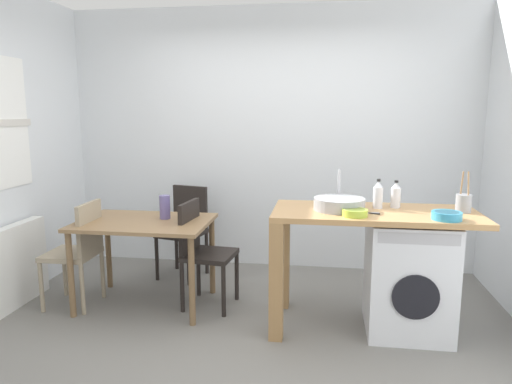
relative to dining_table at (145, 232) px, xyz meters
The scene contains 18 objects.
ground_plane 1.23m from the dining_table, 28.34° to the right, with size 5.46×5.46×0.00m, color slate.
wall_back 1.71m from the dining_table, 53.52° to the left, with size 4.60×0.10×2.70m, color silver.
radiator 1.15m from the dining_table, 169.70° to the right, with size 0.10×0.80×0.70m, color white.
dining_table is the anchor object (origin of this frame).
chair_person_seat 0.57m from the dining_table, 169.70° to the right, with size 0.40×0.40×0.90m.
chair_opposite 0.50m from the dining_table, ahead, with size 0.44×0.44×0.90m.
chair_spare_by_wall 0.79m from the dining_table, 81.31° to the left, with size 0.48×0.48×0.90m.
kitchen_counter 1.67m from the dining_table, ahead, with size 1.50×0.68×0.92m.
washing_machine 2.15m from the dining_table, ahead, with size 0.60×0.61×0.86m.
sink_basin 1.65m from the dining_table, ahead, with size 0.38×0.38×0.09m, color #9EA0A5.
tap 1.66m from the dining_table, ahead, with size 0.02×0.02×0.28m, color #B2B2B7.
bottle_tall_green 1.93m from the dining_table, ahead, with size 0.07×0.07×0.22m.
bottle_squat_brown 2.06m from the dining_table, ahead, with size 0.07×0.07×0.21m.
mixing_bowl 1.77m from the dining_table, 12.32° to the right, with size 0.18×0.18×0.05m.
utensil_crock 2.52m from the dining_table, ahead, with size 0.11×0.11×0.30m.
colander 2.37m from the dining_table, ahead, with size 0.20×0.20×0.06m.
vase 0.27m from the dining_table, 33.69° to the left, with size 0.09×0.09×0.20m, color slate.
scissors 1.86m from the dining_table, ahead, with size 0.15×0.06×0.01m.
Camera 1 is at (0.56, -3.11, 1.64)m, focal length 32.53 mm.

